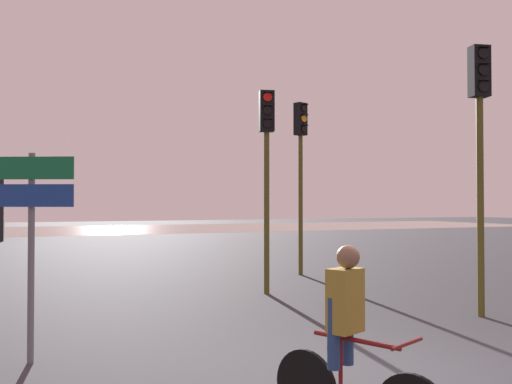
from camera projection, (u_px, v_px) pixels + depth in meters
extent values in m
plane|color=#333338|center=(390.00, 380.00, 6.37)|extent=(120.00, 120.00, 0.00)
cube|color=#9E937F|center=(70.00, 230.00, 42.39)|extent=(80.00, 16.00, 0.01)
cylinder|color=#4C4719|center=(301.00, 205.00, 15.81)|extent=(0.12, 0.12, 3.88)
cube|color=black|center=(300.00, 119.00, 15.86)|extent=(0.38, 0.33, 0.90)
cylinder|color=black|center=(304.00, 108.00, 15.77)|extent=(0.19, 0.09, 0.19)
cube|color=black|center=(305.00, 104.00, 15.75)|extent=(0.22, 0.18, 0.02)
cylinder|color=orange|center=(304.00, 119.00, 15.76)|extent=(0.19, 0.09, 0.19)
cube|color=black|center=(305.00, 115.00, 15.75)|extent=(0.22, 0.18, 0.02)
cylinder|color=black|center=(304.00, 129.00, 15.75)|extent=(0.19, 0.09, 0.19)
cube|color=black|center=(305.00, 125.00, 15.74)|extent=(0.22, 0.18, 0.02)
cylinder|color=#4C4719|center=(480.00, 206.00, 9.97)|extent=(0.12, 0.12, 3.85)
cube|color=black|center=(479.00, 72.00, 10.02)|extent=(0.37, 0.31, 0.90)
cylinder|color=black|center=(483.00, 53.00, 9.89)|extent=(0.19, 0.08, 0.19)
cube|color=black|center=(484.00, 47.00, 9.87)|extent=(0.21, 0.16, 0.02)
cylinder|color=black|center=(484.00, 70.00, 9.88)|extent=(0.19, 0.08, 0.19)
cube|color=black|center=(484.00, 63.00, 9.87)|extent=(0.21, 0.16, 0.02)
cylinder|color=black|center=(484.00, 86.00, 9.88)|extent=(0.19, 0.08, 0.19)
cube|color=black|center=(484.00, 80.00, 9.86)|extent=(0.21, 0.16, 0.02)
cylinder|color=#4C4719|center=(267.00, 212.00, 12.48)|extent=(0.12, 0.12, 3.55)
cube|color=black|center=(267.00, 111.00, 12.52)|extent=(0.37, 0.32, 0.90)
cylinder|color=red|center=(268.00, 97.00, 12.40)|extent=(0.19, 0.08, 0.19)
cube|color=black|center=(268.00, 92.00, 12.38)|extent=(0.21, 0.17, 0.02)
cylinder|color=black|center=(268.00, 110.00, 12.39)|extent=(0.19, 0.08, 0.19)
cube|color=black|center=(268.00, 105.00, 12.37)|extent=(0.21, 0.17, 0.02)
cylinder|color=black|center=(268.00, 124.00, 12.38)|extent=(0.19, 0.08, 0.19)
cube|color=black|center=(268.00, 118.00, 12.37)|extent=(0.21, 0.17, 0.02)
cylinder|color=slate|center=(31.00, 258.00, 7.06)|extent=(0.08, 0.08, 2.60)
cube|color=#116038|center=(30.00, 168.00, 7.02)|extent=(1.00, 0.51, 0.28)
cube|color=navy|center=(30.00, 196.00, 7.02)|extent=(1.00, 0.51, 0.28)
cylinder|color=maroon|center=(355.00, 340.00, 4.75)|extent=(0.37, 0.79, 0.04)
cylinder|color=maroon|center=(341.00, 364.00, 4.85)|extent=(0.04, 0.04, 0.55)
cylinder|color=maroon|center=(407.00, 344.00, 4.43)|extent=(0.43, 0.21, 0.03)
cylinder|color=navy|center=(334.00, 333.00, 4.78)|extent=(0.11, 0.11, 0.60)
cylinder|color=navy|center=(347.00, 330.00, 4.93)|extent=(0.11, 0.11, 0.60)
cube|color=olive|center=(345.00, 300.00, 4.83)|extent=(0.35, 0.30, 0.54)
sphere|color=#846047|center=(348.00, 257.00, 4.81)|extent=(0.20, 0.20, 0.20)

